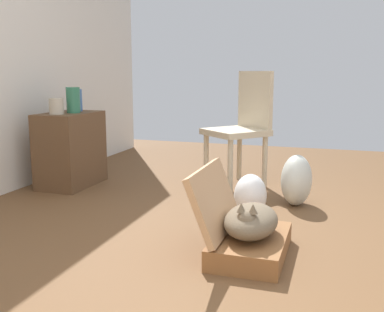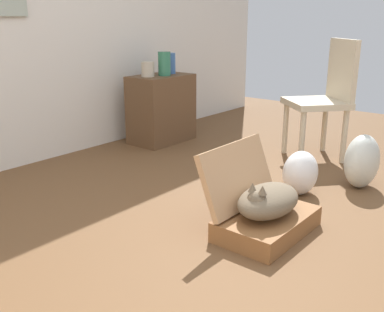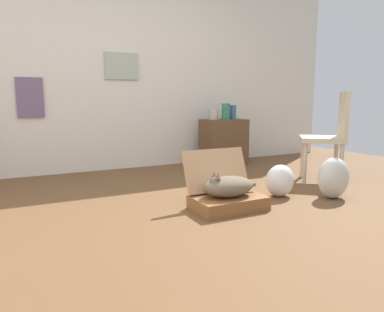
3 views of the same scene
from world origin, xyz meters
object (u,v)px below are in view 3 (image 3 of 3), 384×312
object	(u,v)px
vase_tall	(214,115)
side_table	(224,142)
suitcase_base	(228,203)
vase_short	(232,112)
plastic_bag_white	(280,181)
cat	(228,186)
plastic_bag_clear	(333,178)
chair	(330,134)
vase_round	(226,112)

from	to	relation	value
vase_tall	side_table	bearing A→B (deg)	-6.86
suitcase_base	side_table	distance (m)	2.06
suitcase_base	vase_short	distance (m)	2.23
plastic_bag_white	cat	bearing A→B (deg)	-168.97
plastic_bag_clear	plastic_bag_white	bearing A→B (deg)	145.75
plastic_bag_white	chair	size ratio (longest dim) A/B	0.30
cat	vase_short	world-z (taller)	vase_short
cat	side_table	size ratio (longest dim) A/B	0.82
chair	vase_short	bearing A→B (deg)	-126.69
vase_round	plastic_bag_clear	bearing A→B (deg)	-90.44
suitcase_base	cat	bearing A→B (deg)	176.34
plastic_bag_white	plastic_bag_clear	xyz separation A→B (m)	(0.39, -0.26, 0.04)
plastic_bag_clear	vase_short	size ratio (longest dim) A/B	1.96
plastic_bag_white	vase_short	xyz separation A→B (m)	(0.55, 1.65, 0.57)
plastic_bag_clear	vase_tall	xyz separation A→B (m)	(-0.13, 1.91, 0.50)
plastic_bag_clear	chair	bearing A→B (deg)	46.01
plastic_bag_white	vase_tall	bearing A→B (deg)	81.18
side_table	chair	distance (m)	1.48
side_table	chair	xyz separation A→B (m)	(0.47, -1.39, 0.21)
vase_short	vase_round	distance (m)	0.16
vase_tall	chair	size ratio (longest dim) A/B	0.13
side_table	vase_round	size ratio (longest dim) A/B	2.93
cat	chair	world-z (taller)	chair
plastic_bag_clear	vase_tall	distance (m)	1.98
suitcase_base	plastic_bag_clear	bearing A→B (deg)	-7.66
plastic_bag_clear	cat	bearing A→B (deg)	172.36
side_table	vase_short	distance (m)	0.43
plastic_bag_white	plastic_bag_clear	distance (m)	0.47
vase_round	chair	bearing A→B (deg)	-70.57
side_table	plastic_bag_white	bearing A→B (deg)	-103.88
plastic_bag_white	vase_round	world-z (taller)	vase_round
suitcase_base	plastic_bag_white	distance (m)	0.66
plastic_bag_white	chair	distance (m)	0.98
suitcase_base	vase_short	xyz separation A→B (m)	(1.19, 1.77, 0.66)
vase_short	vase_round	bearing A→B (deg)	-156.20
plastic_bag_clear	vase_tall	bearing A→B (deg)	93.98
side_table	vase_tall	size ratio (longest dim) A/B	4.81
suitcase_base	side_table	bearing A→B (deg)	59.31
plastic_bag_white	vase_short	distance (m)	1.83
vase_short	vase_round	xyz separation A→B (m)	(-0.15, -0.06, 0.01)
plastic_bag_white	vase_tall	xyz separation A→B (m)	(0.26, 1.65, 0.54)
chair	cat	bearing A→B (deg)	-36.20
cat	vase_round	bearing A→B (deg)	58.45
cat	vase_short	distance (m)	2.20
plastic_bag_clear	vase_round	size ratio (longest dim) A/B	1.75
suitcase_base	plastic_bag_clear	distance (m)	1.04
vase_round	plastic_bag_white	bearing A→B (deg)	-104.29
plastic_bag_white	side_table	xyz separation A→B (m)	(0.40, 1.63, 0.16)
vase_tall	vase_round	bearing A→B (deg)	-23.94
side_table	chair	bearing A→B (deg)	-71.19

